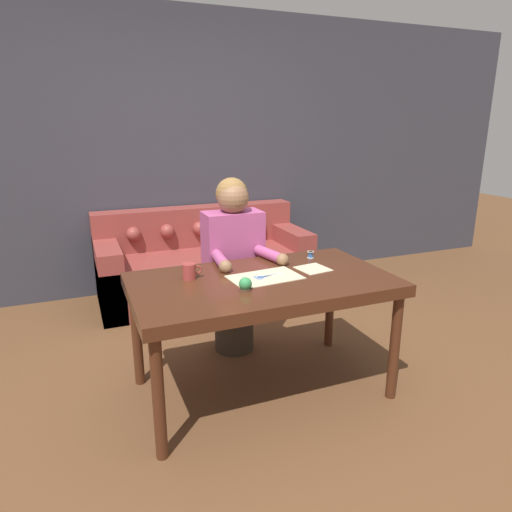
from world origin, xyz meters
TOP-DOWN VIEW (x-y plane):
  - ground_plane at (0.00, 0.00)m, footprint 16.00×16.00m
  - wall_back at (0.00, 2.11)m, footprint 8.00×0.06m
  - dining_table at (0.08, 0.01)m, footprint 1.49×0.84m
  - couch at (0.20, 1.71)m, footprint 1.92×0.79m
  - person at (0.11, 0.57)m, footprint 0.46×0.56m
  - pattern_paper_main at (0.10, 0.02)m, footprint 0.43×0.29m
  - pattern_paper_offcut at (0.44, 0.06)m, footprint 0.20×0.20m
  - scissors at (0.10, 0.03)m, footprint 0.20×0.09m
  - mug at (-0.30, 0.16)m, footprint 0.11×0.08m
  - thread_spool at (0.54, 0.27)m, footprint 0.04×0.04m
  - pin_cushion at (-0.07, -0.13)m, footprint 0.07×0.07m

SIDE VIEW (x-z plane):
  - ground_plane at x=0.00m, z-range 0.00..0.00m
  - couch at x=0.20m, z-range -0.10..0.71m
  - person at x=0.11m, z-range 0.01..1.25m
  - dining_table at x=0.08m, z-range 0.29..1.02m
  - pattern_paper_main at x=0.10m, z-range 0.73..0.73m
  - pattern_paper_offcut at x=0.44m, z-range 0.73..0.73m
  - scissors at x=0.10m, z-range 0.72..0.73m
  - thread_spool at x=0.54m, z-range 0.73..0.77m
  - pin_cushion at x=-0.07m, z-range 0.72..0.79m
  - mug at x=-0.30m, z-range 0.73..0.82m
  - wall_back at x=0.00m, z-range 0.00..2.60m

